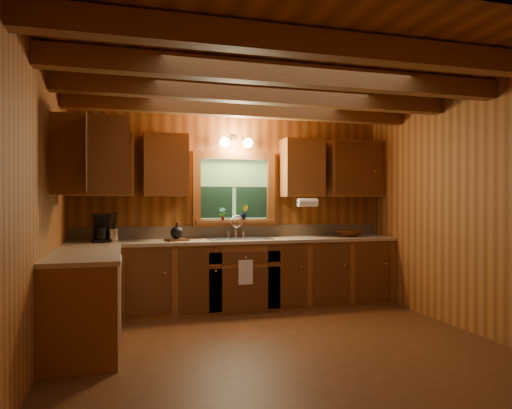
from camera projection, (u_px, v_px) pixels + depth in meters
The scene contains 20 objects.
room at pixel (279, 210), 4.49m from camera, with size 4.20×4.20×4.20m.
ceiling_beams at pixel (279, 86), 4.48m from camera, with size 4.20×2.54×0.18m.
base_cabinets at pixel (205, 281), 5.59m from camera, with size 4.20×2.22×0.86m.
countertop at pixel (206, 244), 5.60m from camera, with size 4.20×2.24×0.04m.
backsplash at pixel (234, 231), 6.30m from camera, with size 4.20×0.02×0.16m, color tan.
dishwasher_panel at pixel (120, 296), 4.74m from camera, with size 0.02×0.60×0.80m, color white.
upper_cabinets at pixel (197, 164), 5.70m from camera, with size 4.19×1.77×0.78m.
window at pixel (234, 191), 6.28m from camera, with size 1.12×0.08×1.00m.
window_sill at pixel (235, 221), 6.24m from camera, with size 1.06×0.14×0.04m, color brown.
wall_sconce at pixel (236, 142), 6.16m from camera, with size 0.45×0.21×0.17m.
paper_towel_roll at pixel (308, 203), 6.21m from camera, with size 0.11×0.11×0.27m, color white.
dish_towel at pixel (246, 272), 5.71m from camera, with size 0.18×0.01×0.30m, color white.
sink at pixel (239, 242), 6.03m from camera, with size 0.82×0.48×0.43m.
coffee_maker at pixel (101, 228), 5.57m from camera, with size 0.19×0.24×0.34m.
utensil_crock at pixel (113, 235), 5.60m from camera, with size 0.13×0.13×0.36m.
cutting_board at pixel (177, 240), 5.74m from camera, with size 0.26×0.19×0.02m, color #522B11.
teakettle at pixel (177, 233), 5.74m from camera, with size 0.16×0.16×0.20m.
wicker_basket at pixel (348, 233), 6.45m from camera, with size 0.39×0.39×0.10m, color #48230C.
potted_plant_left at pixel (222, 214), 6.15m from camera, with size 0.09×0.06×0.17m, color #522B11.
potted_plant_right at pixel (244, 212), 6.27m from camera, with size 0.11×0.09×0.20m, color #522B11.
Camera 1 is at (-1.44, -4.26, 1.39)m, focal length 32.88 mm.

